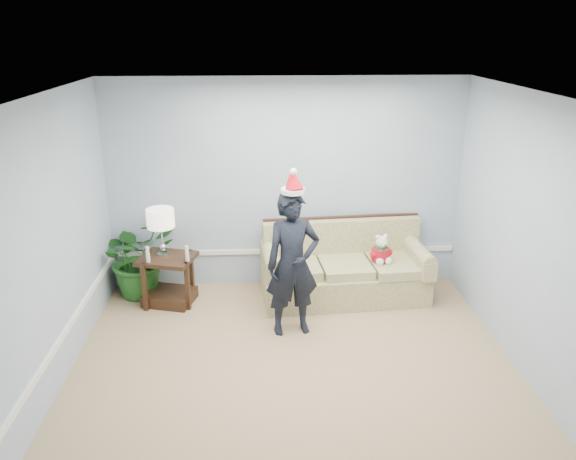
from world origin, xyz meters
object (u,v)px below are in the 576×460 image
at_px(side_table, 169,285).
at_px(table_lamp, 161,220).
at_px(sofa, 343,271).
at_px(man, 293,264).
at_px(teddy_bear, 381,252).
at_px(houseplant, 139,257).

height_order(side_table, table_lamp, table_lamp).
xyz_separation_m(sofa, man, (-0.70, -0.86, 0.48)).
relative_size(side_table, man, 0.46).
xyz_separation_m(side_table, teddy_bear, (2.62, -0.02, 0.39)).
xyz_separation_m(sofa, side_table, (-2.19, -0.09, -0.10)).
bearing_deg(side_table, teddy_bear, -0.48).
bearing_deg(sofa, teddy_bear, -19.66).
height_order(sofa, houseplant, houseplant).
distance_m(side_table, table_lamp, 0.83).
bearing_deg(side_table, sofa, 2.47).
height_order(sofa, table_lamp, table_lamp).
xyz_separation_m(man, teddy_bear, (1.13, 0.75, -0.18)).
relative_size(sofa, side_table, 2.79).
bearing_deg(teddy_bear, man, -163.01).
xyz_separation_m(side_table, houseplant, (-0.40, 0.26, 0.27)).
bearing_deg(side_table, man, -27.26).
bearing_deg(houseplant, sofa, -3.57).
distance_m(houseplant, teddy_bear, 3.04).
xyz_separation_m(houseplant, man, (1.89, -1.02, 0.30)).
bearing_deg(teddy_bear, side_table, 163.14).
distance_m(table_lamp, man, 1.76).
relative_size(table_lamp, houseplant, 0.58).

